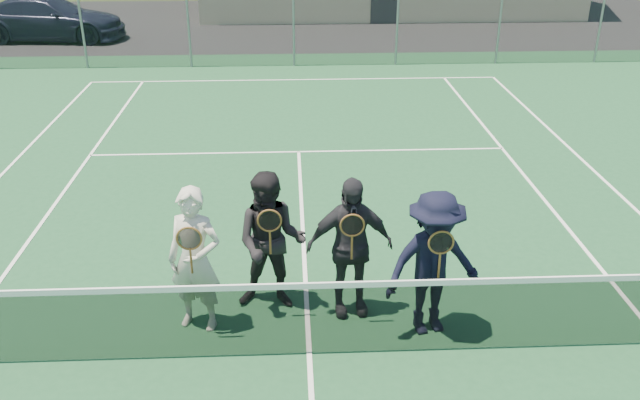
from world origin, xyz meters
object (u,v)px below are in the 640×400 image
object	(u,v)px
player_b	(271,242)
player_c	(350,247)
player_d	(433,264)
tennis_net	(309,316)
player_a	(195,260)
car_c	(50,19)

from	to	relation	value
player_b	player_c	xyz separation A→B (m)	(0.95, -0.16, 0.00)
player_b	player_d	distance (m)	1.97
tennis_net	player_d	world-z (taller)	player_d
tennis_net	player_a	size ratio (longest dim) A/B	6.49
car_c	tennis_net	size ratio (longest dim) A/B	0.43
player_d	player_c	bearing A→B (deg)	154.09
tennis_net	player_b	xyz separation A→B (m)	(-0.43, 1.02, 0.38)
tennis_net	player_a	distance (m)	1.49
player_b	player_c	bearing A→B (deg)	-9.88
tennis_net	car_c	bearing A→B (deg)	115.12
player_c	tennis_net	bearing A→B (deg)	-121.24
player_c	car_c	bearing A→B (deg)	117.65
player_c	player_b	bearing A→B (deg)	170.12
tennis_net	player_d	distance (m)	1.55
car_c	player_c	world-z (taller)	player_c
player_a	player_d	distance (m)	2.75
car_c	player_d	xyz separation A→B (m)	(9.69, -17.18, 0.20)
player_d	player_a	bearing A→B (deg)	175.43
car_c	player_c	size ratio (longest dim) A/B	2.76
car_c	player_b	world-z (taller)	player_b
car_c	tennis_net	xyz separation A→B (m)	(8.25, -17.59, -0.18)
player_d	tennis_net	bearing A→B (deg)	-164.30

